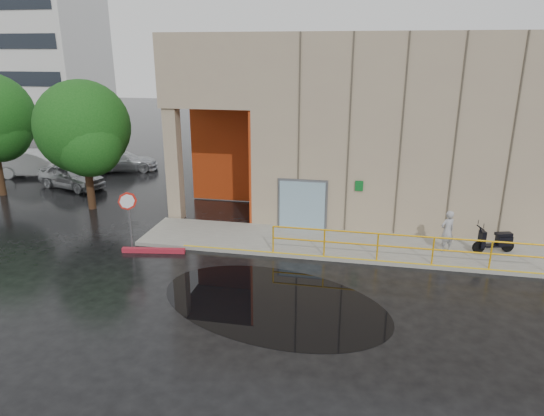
{
  "coord_description": "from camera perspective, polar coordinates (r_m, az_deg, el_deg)",
  "views": [
    {
      "loc": [
        2.71,
        -13.26,
        7.34
      ],
      "look_at": [
        -0.51,
        3.0,
        1.91
      ],
      "focal_mm": 32.0,
      "sensor_mm": 36.0,
      "label": 1
    }
  ],
  "objects": [
    {
      "name": "distant_building",
      "position": [
        51.41,
        -26.65,
        16.51
      ],
      "size": [
        12.0,
        8.08,
        15.0
      ],
      "color": "silver",
      "rests_on": "ground"
    },
    {
      "name": "tree_near",
      "position": [
        24.05,
        -21.2,
        8.4
      ],
      "size": [
        4.31,
        4.31,
        6.1
      ],
      "rotation": [
        0.0,
        0.0,
        -0.29
      ],
      "color": "#301F10",
      "rests_on": "ground"
    },
    {
      "name": "person",
      "position": [
        19.08,
        19.92,
        -2.58
      ],
      "size": [
        0.7,
        0.63,
        1.59
      ],
      "primitive_type": "imported",
      "rotation": [
        0.0,
        0.0,
        3.69
      ],
      "color": "#9B9B9F",
      "rests_on": "sidewalk"
    },
    {
      "name": "car_a",
      "position": [
        29.08,
        -22.54,
        3.53
      ],
      "size": [
        4.37,
        2.78,
        1.39
      ],
      "primitive_type": "imported",
      "rotation": [
        0.0,
        0.0,
        1.27
      ],
      "color": "#A1A4A8",
      "rests_on": "ground"
    },
    {
      "name": "red_curb",
      "position": [
        18.98,
        -13.76,
        -4.87
      ],
      "size": [
        2.4,
        0.53,
        0.18
      ],
      "primitive_type": "cube",
      "rotation": [
        0.0,
        0.0,
        0.15
      ],
      "color": "maroon",
      "rests_on": "ground"
    },
    {
      "name": "stop_sign",
      "position": [
        18.88,
        -16.57,
        0.03
      ],
      "size": [
        0.58,
        0.46,
        2.33
      ],
      "rotation": [
        0.0,
        0.0,
        0.27
      ],
      "color": "slate",
      "rests_on": "ground"
    },
    {
      "name": "guardrail",
      "position": [
        17.78,
        15.38,
        -4.56
      ],
      "size": [
        9.56,
        0.06,
        1.03
      ],
      "color": "#E4A20C",
      "rests_on": "sidewalk"
    },
    {
      "name": "puddle",
      "position": [
        15.05,
        0.1,
        -11.04
      ],
      "size": [
        8.37,
        6.48,
        0.01
      ],
      "primitive_type": "cube",
      "rotation": [
        0.0,
        0.0,
        -0.29
      ],
      "color": "black",
      "rests_on": "ground"
    },
    {
      "name": "car_b",
      "position": [
        32.77,
        -26.0,
        4.73
      ],
      "size": [
        4.94,
        2.81,
        1.54
      ],
      "primitive_type": "imported",
      "rotation": [
        0.0,
        0.0,
        1.84
      ],
      "color": "silver",
      "rests_on": "ground"
    },
    {
      "name": "scooter",
      "position": [
        19.67,
        24.8,
        -2.86
      ],
      "size": [
        1.63,
        0.93,
        1.23
      ],
      "rotation": [
        0.0,
        0.0,
        0.29
      ],
      "color": "black",
      "rests_on": "sidewalk"
    },
    {
      "name": "building",
      "position": [
        24.56,
        16.97,
        10.04
      ],
      "size": [
        20.0,
        10.17,
        8.0
      ],
      "color": "gray",
      "rests_on": "ground"
    },
    {
      "name": "ground",
      "position": [
        15.4,
        -0.31,
        -10.34
      ],
      "size": [
        120.0,
        120.0,
        0.0
      ],
      "primitive_type": "plane",
      "color": "black",
      "rests_on": "ground"
    },
    {
      "name": "sidewalk",
      "position": [
        19.23,
        14.25,
        -4.65
      ],
      "size": [
        20.0,
        3.0,
        0.15
      ],
      "primitive_type": "cube",
      "color": "gray",
      "rests_on": "ground"
    },
    {
      "name": "car_c",
      "position": [
        32.21,
        -17.22,
        5.31
      ],
      "size": [
        4.72,
        3.09,
        1.27
      ],
      "primitive_type": "imported",
      "rotation": [
        0.0,
        0.0,
        1.9
      ],
      "color": "#AEB1B6",
      "rests_on": "ground"
    }
  ]
}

